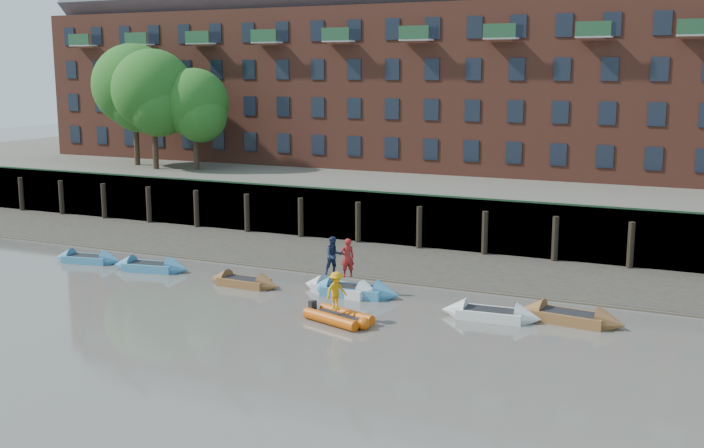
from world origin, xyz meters
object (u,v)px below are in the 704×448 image
Objects in this scene: rowboat_0 at (88,259)px; rowboat_2 at (244,282)px; rowboat_1 at (150,267)px; rowboat_3 at (342,290)px; rowboat_4 at (353,291)px; person_rower_a at (347,258)px; rowboat_5 at (490,314)px; rib_tender at (341,317)px; person_rower_b at (334,256)px; rowboat_6 at (570,317)px; person_rib_crew at (336,291)px.

rowboat_2 is at bearing -14.40° from rowboat_0.
rowboat_1 reaches higher than rowboat_2.
rowboat_4 reaches higher than rowboat_3.
rowboat_0 is 2.23× the size of person_rower_a.
rowboat_3 is 7.56m from rowboat_5.
rib_tender is at bearing -56.41° from rowboat_3.
rowboat_0 is 0.91× the size of rowboat_3.
rowboat_2 is 0.86× the size of rowboat_4.
person_rower_b is (-0.53, 0.17, 1.57)m from rowboat_3.
person_rower_b is (-2.45, 4.29, 1.56)m from rib_tender.
rowboat_5 is 7.50m from person_rower_a.
rowboat_0 is at bearing 173.62° from rowboat_5.
rowboat_6 is at bearing 4.34° from rowboat_2.
rowboat_5 is 2.63× the size of person_rib_crew.
rowboat_5 is (7.51, -0.94, -0.01)m from rowboat_3.
person_rower_a is at bearing 158.04° from rowboat_4.
person_rower_b reaches higher than rowboat_3.
rowboat_1 is 1.02× the size of rowboat_5.
person_rib_crew is (17.36, -4.01, 1.14)m from rowboat_0.
rowboat_2 is 2.40× the size of person_rib_crew.
rowboat_3 is at bearing -9.16° from rowboat_1.
rowboat_3 is at bearing -64.96° from person_rower_b.
rowboat_4 is 1.43× the size of rib_tender.
person_rower_b is 4.79m from person_rib_crew.
rowboat_5 is (12.56, -0.24, 0.02)m from rowboat_2.
rowboat_4 reaches higher than rowboat_5.
rowboat_0 is 1.04× the size of rowboat_2.
person_rower_b is at bearing -174.89° from rowboat_6.
person_rib_crew is at bearing -109.55° from person_rower_b.
rowboat_0 is 15.24m from person_rower_b.
person_rower_a is at bearing 25.59° from rowboat_3.
person_rower_a reaches higher than rowboat_4.
rowboat_4 reaches higher than rowboat_2.
rowboat_0 is at bearing 169.07° from rowboat_1.
person_rib_crew is (1.68, -4.05, 1.12)m from rowboat_3.
person_rower_a reaches higher than rowboat_2.
person_rower_b reaches higher than rowboat_0.
rowboat_4 is 0.98× the size of rowboat_6.
person_rower_a reaches higher than rib_tender.
person_rib_crew reaches higher than rowboat_0.
rowboat_1 is 1.12× the size of rowboat_2.
rowboat_3 is 1.66m from person_rower_b.
person_rib_crew reaches higher than rib_tender.
rowboat_2 is 7.77m from rib_tender.
rowboat_2 is at bearing 143.80° from person_rower_b.
person_rower_a is (-7.27, 1.02, 1.57)m from rowboat_5.
person_rower_b is at bearing 12.78° from rowboat_2.
person_rib_crew is (-0.25, 0.07, 1.11)m from rib_tender.
person_rower_a is (-1.68, 4.20, 1.55)m from rib_tender.
rowboat_2 is at bearing -15.07° from rowboat_1.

